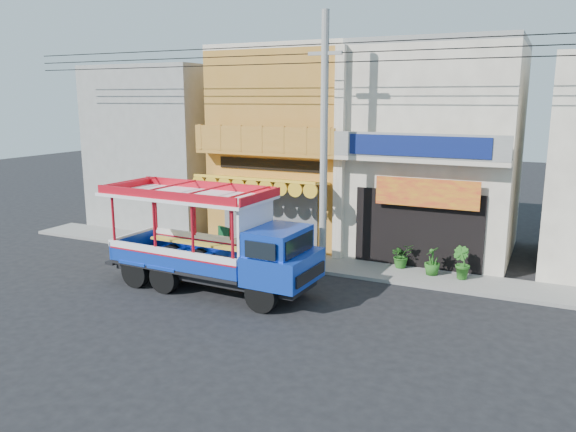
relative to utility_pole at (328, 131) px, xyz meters
The scene contains 12 objects.
ground 6.08m from the utility_pole, 75.53° to the right, with size 90.00×90.00×0.00m, color black.
sidewalk 5.09m from the utility_pole, 39.41° to the left, with size 30.00×2.00×0.12m, color slate.
shophouse_left 5.70m from the utility_pole, 124.03° to the left, with size 6.00×7.50×8.24m.
shophouse_right 5.54m from the utility_pole, 58.56° to the left, with size 6.00×6.75×8.24m.
party_pilaster 1.87m from the utility_pole, 95.46° to the left, with size 0.35×0.30×8.00m, color #B2A592.
filler_building_left 11.25m from the utility_pole, 155.15° to the left, with size 6.00×6.00×7.60m, color gray.
utility_pole is the anchor object (origin of this frame).
songthaew_truck 5.26m from the utility_pole, 122.56° to the right, with size 7.30×2.67×3.37m.
green_sign 6.35m from the utility_pole, behind, with size 0.66×0.49×1.03m.
potted_plant_a 5.24m from the utility_pole, 29.53° to the left, with size 0.80×0.69×0.89m, color #24601B.
potted_plant_b 6.36m from the utility_pole, 11.92° to the left, with size 0.61×0.49×1.10m, color #24601B.
potted_plant_c 5.76m from the utility_pole, 15.16° to the left, with size 0.56×0.56×1.00m, color #24601B.
Camera 1 is at (6.22, -14.75, 6.14)m, focal length 35.00 mm.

